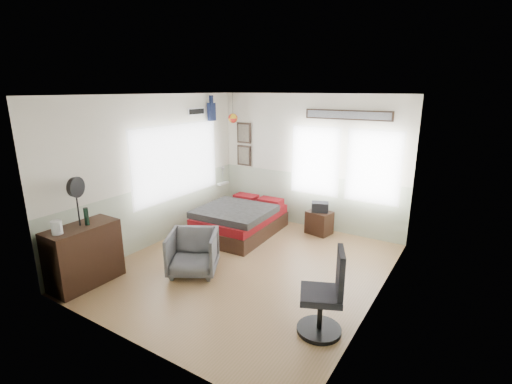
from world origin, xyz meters
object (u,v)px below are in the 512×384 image
at_px(dresser, 84,255).
at_px(bed, 240,220).
at_px(armchair, 193,253).
at_px(task_chair, 326,300).
at_px(nightstand, 319,222).

bearing_deg(dresser, bed, 73.93).
bearing_deg(bed, armchair, -82.52).
xyz_separation_m(bed, dresser, (-0.81, -2.82, 0.17)).
height_order(bed, armchair, armchair).
distance_m(bed, dresser, 2.94).
xyz_separation_m(bed, task_chair, (2.61, -2.04, 0.15)).
xyz_separation_m(bed, armchair, (0.31, -1.73, 0.06)).
relative_size(armchair, nightstand, 1.63).
relative_size(dresser, armchair, 1.35).
bearing_deg(nightstand, bed, -136.63).
bearing_deg(dresser, task_chair, 12.85).
height_order(dresser, nightstand, dresser).
bearing_deg(armchair, dresser, -165.73).
height_order(armchair, task_chair, task_chair).
relative_size(nightstand, task_chair, 0.43).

